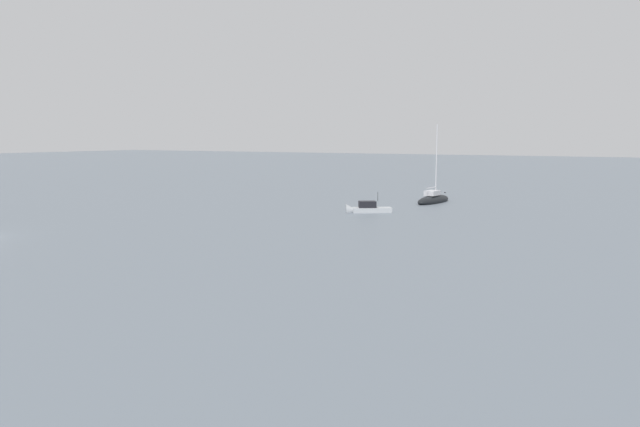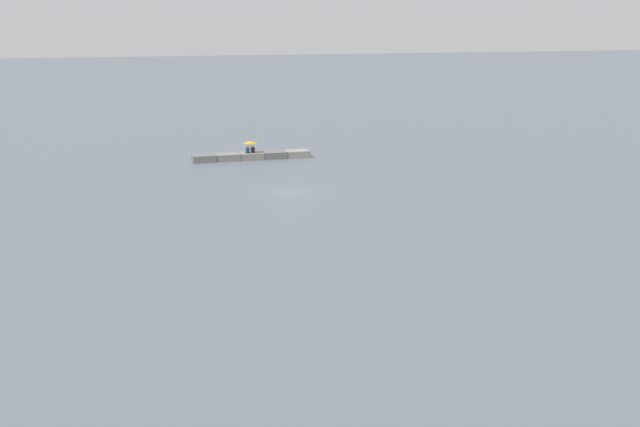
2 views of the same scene
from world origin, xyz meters
name	(u,v)px [view 2 (image 2 of 2)]	position (x,y,z in m)	size (l,w,h in m)	color
ground_plane	(290,191)	(0.00, 0.00, 0.00)	(500.00, 500.00, 0.00)	slate
seawall_pier	(251,156)	(0.00, -16.35, 0.35)	(12.36, 1.87, 0.70)	gray
person_seated_dark_left	(253,150)	(-0.18, -16.30, 0.96)	(0.49, 0.66, 0.73)	#1E2333
person_seated_blue_right	(248,150)	(0.38, -16.30, 0.96)	(0.49, 0.66, 0.73)	#1E2333
umbrella_open_yellow	(250,142)	(0.09, -16.35, 1.83)	(1.42, 1.42, 1.30)	black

